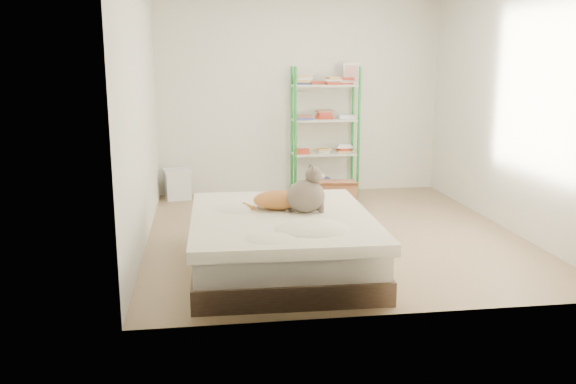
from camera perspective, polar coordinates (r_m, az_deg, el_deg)
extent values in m
cube|color=tan|center=(6.44, 4.11, -3.86)|extent=(3.80, 4.20, 0.01)
cube|color=white|center=(8.26, 1.14, 8.94)|extent=(3.80, 0.01, 2.60)
cube|color=white|center=(4.19, 10.48, 5.33)|extent=(3.80, 0.01, 2.60)
cube|color=white|center=(6.08, -13.62, 7.35)|extent=(0.01, 4.20, 2.60)
cube|color=white|center=(6.87, 20.11, 7.49)|extent=(0.01, 4.20, 2.60)
cube|color=brown|center=(5.33, -0.61, -6.25)|extent=(1.55, 1.91, 0.19)
cube|color=white|center=(5.27, -0.61, -4.22)|extent=(1.50, 1.86, 0.21)
cube|color=#FCF4C2|center=(5.23, -0.62, -2.64)|extent=(1.58, 1.95, 0.09)
cylinder|color=green|center=(7.91, 0.71, 5.51)|extent=(0.04, 0.04, 1.70)
cylinder|color=green|center=(8.22, 0.36, 5.78)|extent=(0.04, 0.04, 1.70)
cylinder|color=green|center=(8.08, 6.63, 5.58)|extent=(0.04, 0.04, 1.70)
cylinder|color=green|center=(8.39, 6.07, 5.84)|extent=(0.04, 0.04, 1.70)
cube|color=silver|center=(8.26, 3.40, 0.52)|extent=(0.86, 0.34, 0.02)
cube|color=silver|center=(8.18, 3.44, 3.60)|extent=(0.86, 0.34, 0.02)
cube|color=silver|center=(8.12, 3.48, 6.74)|extent=(0.86, 0.34, 0.02)
cube|color=silver|center=(8.09, 3.52, 9.91)|extent=(0.86, 0.34, 0.02)
cube|color=red|center=(8.25, 3.41, 0.91)|extent=(0.20, 0.16, 0.09)
cube|color=red|center=(8.12, 1.37, 3.96)|extent=(0.20, 0.16, 0.09)
cube|color=red|center=(8.17, 3.45, 4.00)|extent=(0.20, 0.16, 0.09)
cube|color=red|center=(8.24, 5.50, 4.03)|extent=(0.20, 0.16, 0.09)
cube|color=red|center=(8.06, 1.38, 7.13)|extent=(0.20, 0.16, 0.09)
cube|color=red|center=(8.12, 3.49, 7.14)|extent=(0.20, 0.16, 0.09)
cube|color=red|center=(8.18, 5.56, 7.15)|extent=(0.20, 0.16, 0.09)
cube|color=red|center=(8.03, 1.40, 10.32)|extent=(0.20, 0.16, 0.09)
cube|color=red|center=(8.07, 2.82, 10.32)|extent=(0.20, 0.16, 0.09)
cube|color=red|center=(8.11, 4.23, 10.32)|extent=(0.20, 0.16, 0.09)
cube|color=red|center=(8.15, 5.63, 10.30)|extent=(0.20, 0.16, 0.09)
cube|color=white|center=(8.21, 5.97, 10.97)|extent=(0.22, 0.07, 0.28)
cube|color=#CF4F33|center=(8.20, 5.99, 10.97)|extent=(0.17, 0.05, 0.22)
cube|color=#A86B45|center=(7.53, 4.65, -0.24)|extent=(0.48, 0.40, 0.31)
cube|color=#562498|center=(7.36, 5.11, -0.59)|extent=(0.27, 0.04, 0.07)
cube|color=#A86B45|center=(7.33, 4.98, 0.65)|extent=(0.46, 0.18, 0.10)
cube|color=white|center=(8.06, -10.27, 0.62)|extent=(0.35, 0.32, 0.36)
cube|color=white|center=(8.02, -10.32, 2.00)|extent=(0.39, 0.35, 0.03)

